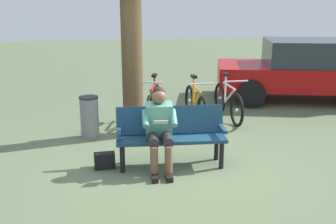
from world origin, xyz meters
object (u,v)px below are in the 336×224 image
object	(u,v)px
bicycle_orange	(196,105)
bicycle_silver	(153,104)
handbag	(105,161)
tree_trunk	(131,32)
parked_car	(308,69)
bench	(171,132)
litter_bin	(90,117)
bicycle_blue	(228,102)
person_reading	(160,125)

from	to	relation	value
bicycle_orange	bicycle_silver	distance (m)	0.86
handbag	tree_trunk	size ratio (longest dim) A/B	0.08
bicycle_orange	parked_car	world-z (taller)	parked_car
bench	parked_car	world-z (taller)	parked_car
tree_trunk	litter_bin	world-z (taller)	tree_trunk
bench	bicycle_silver	size ratio (longest dim) A/B	0.99
bicycle_orange	parked_car	bearing A→B (deg)	113.47
bicycle_blue	bench	bearing A→B (deg)	-38.23
bench	bicycle_blue	size ratio (longest dim) A/B	0.97
bench	bicycle_silver	world-z (taller)	bicycle_silver
parked_car	bicycle_orange	bearing A→B (deg)	39.53
person_reading	tree_trunk	world-z (taller)	tree_trunk
tree_trunk	bicycle_blue	size ratio (longest dim) A/B	2.20
handbag	tree_trunk	xyz separation A→B (m)	(-0.55, -1.52, 1.73)
bench	bicycle_blue	bearing A→B (deg)	-122.67
handbag	bicycle_silver	bearing A→B (deg)	-113.99
handbag	bicycle_orange	bearing A→B (deg)	-132.23
person_reading	tree_trunk	bearing A→B (deg)	-77.95
person_reading	bicycle_orange	world-z (taller)	person_reading
tree_trunk	litter_bin	distance (m)	1.67
person_reading	bicycle_blue	world-z (taller)	person_reading
handbag	bicycle_blue	size ratio (longest dim) A/B	0.18
handbag	litter_bin	distance (m)	1.48
handbag	parked_car	size ratio (longest dim) A/B	0.07
litter_bin	bicycle_blue	size ratio (longest dim) A/B	0.45
person_reading	bicycle_orange	bearing A→B (deg)	-112.17
bench	bicycle_blue	distance (m)	2.64
person_reading	bicycle_orange	distance (m)	2.40
bicycle_blue	bicycle_orange	bearing A→B (deg)	-81.70
bench	litter_bin	distance (m)	1.88
bench	handbag	bearing A→B (deg)	4.70
litter_bin	bicycle_silver	size ratio (longest dim) A/B	0.46
handbag	bicycle_blue	world-z (taller)	bicycle_blue
person_reading	bicycle_silver	xyz separation A→B (m)	(-0.22, -2.41, -0.31)
tree_trunk	handbag	bearing A→B (deg)	70.16
tree_trunk	bicycle_silver	world-z (taller)	tree_trunk
person_reading	bicycle_silver	size ratio (longest dim) A/B	0.73
person_reading	tree_trunk	distance (m)	2.05
handbag	litter_bin	xyz separation A→B (m)	(0.24, -1.44, 0.26)
bench	bicycle_silver	xyz separation A→B (m)	(-0.03, -2.25, -0.15)
handbag	bicycle_silver	xyz separation A→B (m)	(-1.01, -2.28, 0.24)
bench	tree_trunk	xyz separation A→B (m)	(0.44, -1.50, 1.35)
bench	parked_car	xyz separation A→B (m)	(-3.98, -3.44, 0.27)
parked_car	litter_bin	bearing A→B (deg)	35.99
bicycle_blue	parked_car	size ratio (longest dim) A/B	0.37
bench	handbag	xyz separation A→B (m)	(0.99, 0.02, -0.39)
bicycle_blue	bicycle_orange	xyz separation A→B (m)	(0.71, 0.13, 0.00)
tree_trunk	bicycle_orange	size ratio (longest dim) A/B	2.20
parked_car	bicycle_silver	bearing A→B (deg)	31.48
handbag	bench	bearing A→B (deg)	-178.81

